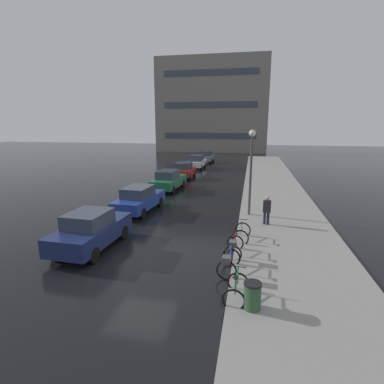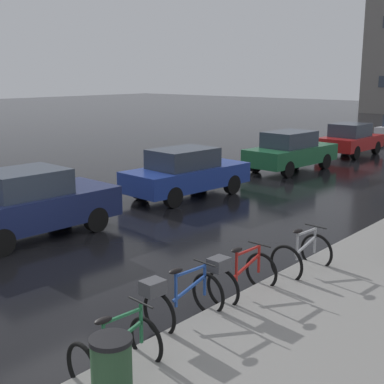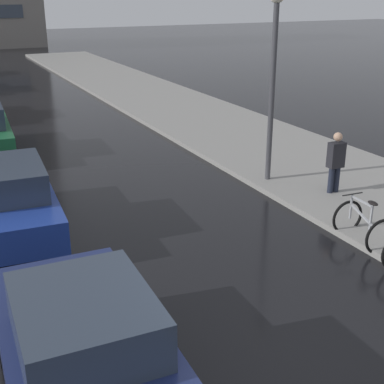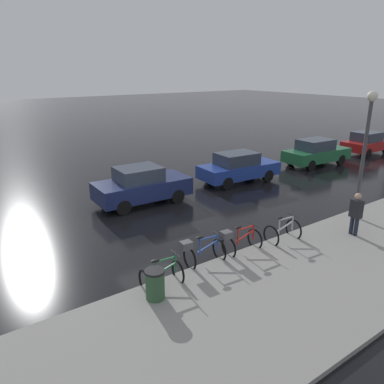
{
  "view_description": "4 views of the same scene",
  "coord_description": "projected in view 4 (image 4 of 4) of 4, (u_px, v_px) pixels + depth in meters",
  "views": [
    {
      "loc": [
        4.16,
        -10.29,
        5.32
      ],
      "look_at": [
        1.07,
        5.11,
        1.73
      ],
      "focal_mm": 28.0,
      "sensor_mm": 36.0,
      "label": 1
    },
    {
      "loc": [
        8.81,
        -6.13,
        3.96
      ],
      "look_at": [
        1.22,
        2.58,
        1.38
      ],
      "focal_mm": 50.0,
      "sensor_mm": 36.0,
      "label": 2
    },
    {
      "loc": [
        -3.75,
        -4.51,
        4.94
      ],
      "look_at": [
        0.64,
        4.35,
        1.18
      ],
      "focal_mm": 50.0,
      "sensor_mm": 36.0,
      "label": 3
    },
    {
      "loc": [
        11.64,
        -6.49,
        5.75
      ],
      "look_at": [
        0.08,
        1.73,
        1.06
      ],
      "focal_mm": 35.0,
      "sensor_mm": 36.0,
      "label": 4
    }
  ],
  "objects": [
    {
      "name": "ground_plane",
      "position": [
        154.0,
        226.0,
        14.38
      ],
      "size": [
        140.0,
        140.0,
        0.0
      ],
      "primitive_type": "plane",
      "color": "black"
    },
    {
      "name": "bicycle_nearest",
      "position": [
        162.0,
        276.0,
        10.19
      ],
      "size": [
        0.78,
        1.13,
        0.96
      ],
      "color": "black",
      "rests_on": "ground"
    },
    {
      "name": "bicycle_second",
      "position": [
        201.0,
        251.0,
        11.31
      ],
      "size": [
        0.81,
        1.43,
        1.0
      ],
      "color": "black",
      "rests_on": "ground"
    },
    {
      "name": "bicycle_third",
      "position": [
        239.0,
        240.0,
        12.03
      ],
      "size": [
        0.75,
        1.45,
        1.0
      ],
      "color": "black",
      "rests_on": "ground"
    },
    {
      "name": "bicycle_farthest",
      "position": [
        283.0,
        232.0,
        12.86
      ],
      "size": [
        0.84,
        1.16,
        1.0
      ],
      "color": "black",
      "rests_on": "ground"
    },
    {
      "name": "car_navy",
      "position": [
        142.0,
        186.0,
        16.55
      ],
      "size": [
        2.02,
        4.24,
        1.69
      ],
      "color": "navy",
      "rests_on": "ground"
    },
    {
      "name": "car_blue",
      "position": [
        238.0,
        167.0,
        19.75
      ],
      "size": [
        2.07,
        4.46,
        1.6
      ],
      "color": "navy",
      "rests_on": "ground"
    },
    {
      "name": "car_green",
      "position": [
        316.0,
        152.0,
        23.22
      ],
      "size": [
        2.06,
        4.49,
        1.63
      ],
      "color": "#1E6038",
      "rests_on": "ground"
    },
    {
      "name": "car_red",
      "position": [
        367.0,
        143.0,
        26.38
      ],
      "size": [
        1.87,
        3.77,
        1.56
      ],
      "color": "#AD1919",
      "rests_on": "ground"
    },
    {
      "name": "pedestrian",
      "position": [
        356.0,
        213.0,
        13.06
      ],
      "size": [
        0.41,
        0.25,
        1.69
      ],
      "color": "#1E2333",
      "rests_on": "ground"
    },
    {
      "name": "streetlamp",
      "position": [
        366.0,
        139.0,
        13.91
      ],
      "size": [
        0.38,
        0.38,
        5.0
      ],
      "color": "#424247",
      "rests_on": "ground"
    },
    {
      "name": "trash_bin",
      "position": [
        155.0,
        287.0,
        9.52
      ],
      "size": [
        0.52,
        0.52,
        0.94
      ],
      "color": "#2D5133",
      "rests_on": "ground"
    }
  ]
}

